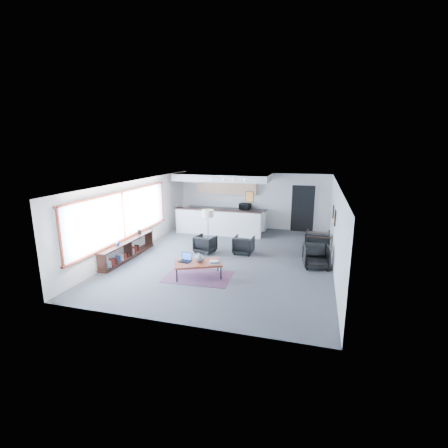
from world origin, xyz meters
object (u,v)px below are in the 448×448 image
(ceramic_pot, at_px, (200,258))
(dining_chair_near, at_px, (316,257))
(book_stack, at_px, (214,262))
(dining_chair_far, at_px, (317,242))
(armchair_right, at_px, (244,244))
(floor_lamp, at_px, (208,215))
(coffee_table, at_px, (198,264))
(laptop, at_px, (186,259))
(armchair_left, at_px, (205,243))
(dining_table, at_px, (318,236))
(microwave, at_px, (245,206))

(ceramic_pot, distance_m, dining_chair_near, 3.75)
(book_stack, distance_m, dining_chair_far, 4.46)
(armchair_right, relative_size, floor_lamp, 0.46)
(coffee_table, bearing_deg, book_stack, -19.91)
(laptop, distance_m, armchair_left, 2.24)
(dining_table, xyz_separation_m, microwave, (-3.31, 2.69, 0.47))
(dining_chair_far, distance_m, microwave, 4.26)
(coffee_table, xyz_separation_m, laptop, (-0.39, 0.02, 0.11))
(laptop, distance_m, microwave, 6.06)
(armchair_right, distance_m, floor_lamp, 1.72)
(book_stack, relative_size, dining_chair_near, 0.51)
(armchair_right, height_order, dining_table, armchair_right)
(ceramic_pot, height_order, microwave, microwave)
(coffee_table, distance_m, microwave, 6.07)
(ceramic_pot, xyz_separation_m, floor_lamp, (-0.63, 2.64, 0.73))
(laptop, height_order, armchair_right, armchair_right)
(ceramic_pot, bearing_deg, laptop, -178.30)
(coffee_table, height_order, dining_chair_far, dining_chair_far)
(coffee_table, bearing_deg, laptop, 152.78)
(microwave, bearing_deg, laptop, -87.88)
(armchair_left, distance_m, dining_table, 4.10)
(ceramic_pot, height_order, dining_chair_near, ceramic_pot)
(laptop, distance_m, dining_chair_far, 5.10)
(ceramic_pot, relative_size, armchair_left, 0.39)
(book_stack, height_order, dining_chair_far, dining_chair_far)
(coffee_table, distance_m, armchair_right, 2.61)
(armchair_left, bearing_deg, microwave, -88.24)
(armchair_right, bearing_deg, dining_chair_near, 166.51)
(dining_chair_far, height_order, microwave, microwave)
(ceramic_pot, relative_size, armchair_right, 0.38)
(armchair_right, xyz_separation_m, floor_lamp, (-1.41, 0.19, 0.96))
(coffee_table, distance_m, dining_chair_far, 4.82)
(book_stack, height_order, floor_lamp, floor_lamp)
(coffee_table, relative_size, armchair_left, 2.26)
(dining_table, bearing_deg, dining_chair_near, -91.06)
(coffee_table, relative_size, dining_chair_near, 2.26)
(laptop, bearing_deg, ceramic_pot, 9.27)
(armchair_right, bearing_deg, microwave, -75.94)
(floor_lamp, bearing_deg, dining_chair_near, -12.89)
(laptop, xyz_separation_m, floor_lamp, (-0.19, 2.65, 0.79))
(microwave, bearing_deg, book_stack, -79.53)
(book_stack, bearing_deg, floor_lamp, 112.22)
(armchair_right, bearing_deg, floor_lamp, -5.36)
(dining_chair_near, relative_size, dining_chair_far, 0.95)
(dining_chair_near, distance_m, microwave, 5.44)
(armchair_left, bearing_deg, dining_chair_far, -151.79)
(dining_table, xyz_separation_m, dining_chair_far, (-0.01, 0.09, -0.26))
(laptop, bearing_deg, armchair_right, 71.21)
(laptop, relative_size, dining_chair_far, 0.52)
(floor_lamp, bearing_deg, book_stack, -67.78)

